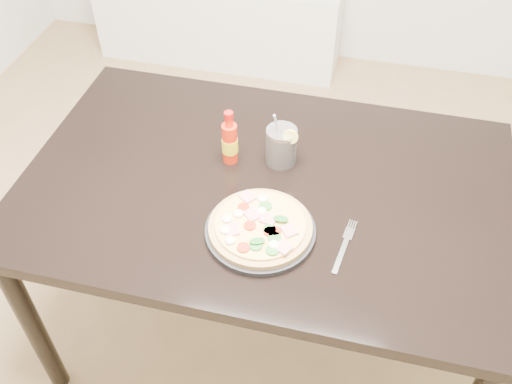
% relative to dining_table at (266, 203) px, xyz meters
% --- Properties ---
extents(dining_table, '(1.40, 0.90, 0.75)m').
position_rel_dining_table_xyz_m(dining_table, '(0.00, 0.00, 0.00)').
color(dining_table, black).
rests_on(dining_table, ground).
extents(plate, '(0.29, 0.29, 0.02)m').
position_rel_dining_table_xyz_m(plate, '(0.03, -0.19, 0.09)').
color(plate, black).
rests_on(plate, dining_table).
extents(pizza, '(0.27, 0.27, 0.03)m').
position_rel_dining_table_xyz_m(pizza, '(0.03, -0.19, 0.11)').
color(pizza, tan).
rests_on(pizza, plate).
extents(hot_sauce_bottle, '(0.05, 0.05, 0.18)m').
position_rel_dining_table_xyz_m(hot_sauce_bottle, '(-0.12, 0.07, 0.15)').
color(hot_sauce_bottle, red).
rests_on(hot_sauce_bottle, dining_table).
extents(cola_cup, '(0.10, 0.09, 0.18)m').
position_rel_dining_table_xyz_m(cola_cup, '(0.02, 0.10, 0.14)').
color(cola_cup, black).
rests_on(cola_cup, dining_table).
extents(fork, '(0.04, 0.19, 0.00)m').
position_rel_dining_table_xyz_m(fork, '(0.25, -0.18, 0.09)').
color(fork, silver).
rests_on(fork, dining_table).
extents(media_console, '(1.40, 0.34, 0.50)m').
position_rel_dining_table_xyz_m(media_console, '(-0.68, 1.76, -0.42)').
color(media_console, white).
rests_on(media_console, ground).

